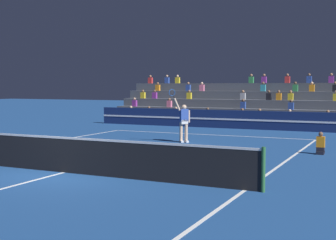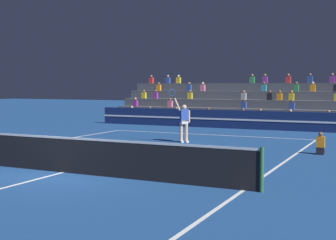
% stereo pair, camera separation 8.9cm
% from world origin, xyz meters
% --- Properties ---
extents(ground_plane, '(120.00, 120.00, 0.00)m').
position_xyz_m(ground_plane, '(0.00, 0.00, 0.00)').
color(ground_plane, navy).
extents(court_lines, '(11.10, 23.90, 0.01)m').
position_xyz_m(court_lines, '(0.00, 0.00, 0.00)').
color(court_lines, white).
rests_on(court_lines, ground).
extents(tennis_net, '(12.00, 0.10, 1.10)m').
position_xyz_m(tennis_net, '(0.00, 0.00, 0.54)').
color(tennis_net, '#2D6B38').
rests_on(tennis_net, ground).
extents(sponsor_banner_wall, '(18.00, 0.26, 1.10)m').
position_xyz_m(sponsor_banner_wall, '(0.00, 15.93, 0.55)').
color(sponsor_banner_wall, navy).
rests_on(sponsor_banner_wall, ground).
extents(bleacher_stand, '(18.23, 4.75, 3.38)m').
position_xyz_m(bleacher_stand, '(0.01, 19.73, 1.02)').
color(bleacher_stand, '#4C515B').
rests_on(bleacher_stand, ground).
extents(ball_kid_courtside, '(0.30, 0.36, 0.84)m').
position_xyz_m(ball_kid_courtside, '(6.34, 7.11, 0.33)').
color(ball_kid_courtside, black).
rests_on(ball_kid_courtside, ground).
extents(tennis_player, '(0.80, 0.80, 2.46)m').
position_xyz_m(tennis_player, '(0.23, 8.29, 0.99)').
color(tennis_player, beige).
rests_on(tennis_player, ground).
extents(tennis_ball, '(0.07, 0.07, 0.07)m').
position_xyz_m(tennis_ball, '(-3.25, 6.19, 0.03)').
color(tennis_ball, '#C6DB33').
rests_on(tennis_ball, ground).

